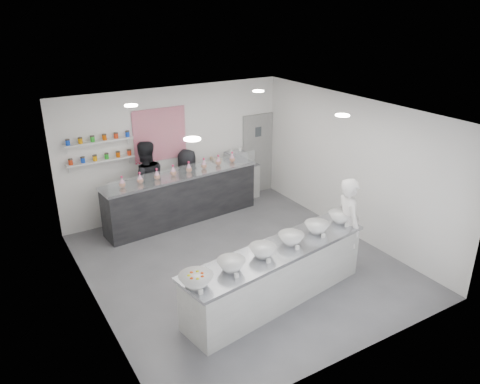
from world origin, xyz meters
name	(u,v)px	position (x,y,z in m)	size (l,w,h in m)	color
floor	(241,264)	(0.00, 0.00, 0.00)	(6.00, 6.00, 0.00)	#515156
ceiling	(241,112)	(0.00, 0.00, 3.00)	(6.00, 6.00, 0.00)	white
back_wall	(175,151)	(0.00, 3.00, 1.50)	(5.50, 5.50, 0.00)	white
left_wall	(89,228)	(-2.75, 0.00, 1.50)	(6.00, 6.00, 0.00)	white
right_wall	(352,167)	(2.75, 0.00, 1.50)	(6.00, 6.00, 0.00)	white
back_door	(257,154)	(2.30, 2.97, 1.05)	(0.88, 0.04, 2.10)	gray
pattern_panel	(160,135)	(-0.35, 2.98, 1.95)	(1.25, 0.03, 1.20)	#C50437
jar_shelf_lower	(101,160)	(-1.75, 2.90, 1.60)	(1.45, 0.22, 0.04)	silver
jar_shelf_upper	(99,141)	(-1.75, 2.90, 2.02)	(1.45, 0.22, 0.04)	silver
preserve_jars	(100,148)	(-1.75, 2.88, 1.88)	(1.45, 0.10, 0.56)	red
downlight_0	(192,139)	(-1.40, -1.00, 2.98)	(0.24, 0.24, 0.02)	white
downlight_1	(342,115)	(1.40, -1.00, 2.98)	(0.24, 0.24, 0.02)	white
downlight_2	(131,105)	(-1.40, 1.60, 2.98)	(0.24, 0.24, 0.02)	white
downlight_3	(258,91)	(1.40, 1.60, 2.98)	(0.24, 0.24, 0.02)	white
prep_counter	(276,275)	(-0.09, -1.30, 0.49)	(3.57, 0.81, 0.97)	beige
back_bar	(183,197)	(-0.13, 2.37, 0.57)	(3.71, 0.68, 1.15)	black
sneeze_guard	(188,171)	(-0.11, 2.05, 1.31)	(3.66, 0.02, 0.31)	white
espresso_ledge	(237,183)	(1.55, 2.78, 0.45)	(1.20, 0.38, 0.89)	beige
espresso_machine	(236,160)	(1.53, 2.78, 1.08)	(0.50, 0.35, 0.38)	#93969E
cup_stacks	(217,165)	(1.00, 2.78, 1.05)	(0.24, 0.24, 0.31)	#A47D67
prep_bowls	(277,245)	(-0.09, -1.30, 1.06)	(3.69, 0.54, 0.18)	white
label_cards	(293,264)	(-0.17, -1.84, 1.01)	(3.31, 0.04, 0.07)	white
cookie_bags	(181,169)	(-0.13, 2.37, 1.28)	(2.94, 0.14, 0.26)	#FF9CCB
woman_prep	(348,225)	(1.64, -1.14, 0.92)	(0.67, 0.44, 1.84)	white
staff_left	(146,184)	(-0.89, 2.62, 0.98)	(0.96, 0.74, 1.97)	black
staff_right	(188,182)	(0.13, 2.62, 0.81)	(0.79, 0.51, 1.61)	black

